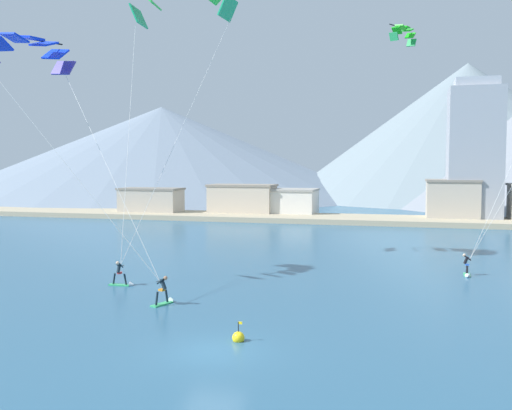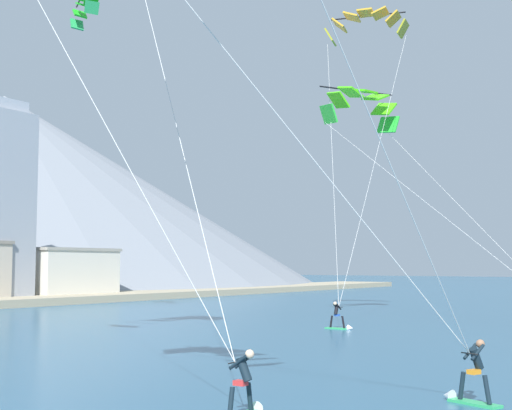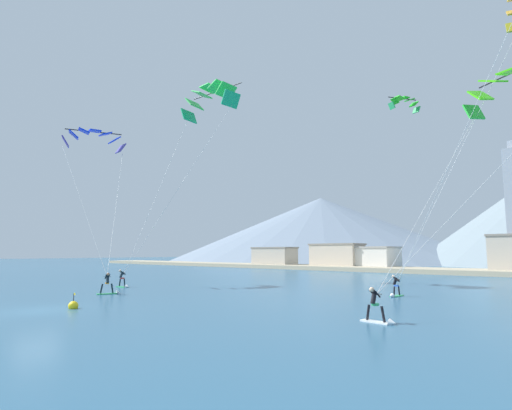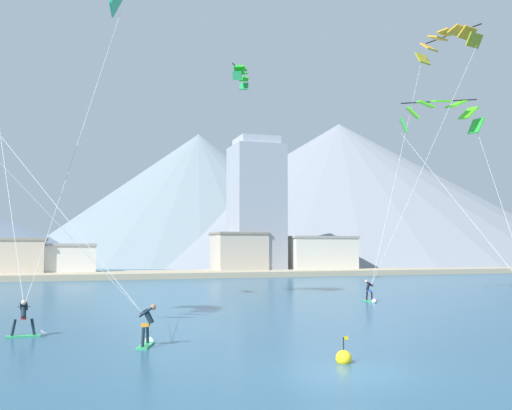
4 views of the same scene
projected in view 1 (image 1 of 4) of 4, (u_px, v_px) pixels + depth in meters
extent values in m
plane|color=#2D5B7A|center=(213.00, 351.00, 24.04)|extent=(400.00, 400.00, 0.00)
cube|color=#33B266|center=(120.00, 285.00, 37.24)|extent=(1.45, 0.48, 0.07)
cylinder|color=#14232D|center=(114.00, 279.00, 37.30)|extent=(0.24, 0.13, 0.72)
cylinder|color=#14232D|center=(125.00, 279.00, 37.12)|extent=(0.24, 0.13, 0.72)
cube|color=red|center=(120.00, 273.00, 37.18)|extent=(0.24, 0.31, 0.12)
cylinder|color=#14232D|center=(119.00, 268.00, 37.06)|extent=(0.23, 0.43, 0.61)
cylinder|color=#14232D|center=(118.00, 265.00, 37.17)|extent=(0.10, 0.52, 0.40)
cylinder|color=#14232D|center=(121.00, 265.00, 37.11)|extent=(0.10, 0.52, 0.40)
cylinder|color=black|center=(121.00, 265.00, 37.32)|extent=(0.52, 0.05, 0.03)
sphere|color=beige|center=(118.00, 263.00, 36.88)|extent=(0.22, 0.22, 0.22)
cone|color=white|center=(132.00, 284.00, 37.03)|extent=(0.31, 0.37, 0.36)
cube|color=#33B266|center=(467.00, 275.00, 40.59)|extent=(0.51, 1.46, 0.07)
cylinder|color=black|center=(467.00, 269.00, 40.94)|extent=(0.12, 0.23, 0.68)
cylinder|color=black|center=(467.00, 271.00, 40.19)|extent=(0.12, 0.23, 0.68)
cube|color=blue|center=(467.00, 265.00, 40.54)|extent=(0.30, 0.23, 0.12)
cylinder|color=black|center=(466.00, 260.00, 40.54)|extent=(0.39, 0.22, 0.58)
cylinder|color=black|center=(468.00, 258.00, 40.61)|extent=(0.49, 0.10, 0.38)
cylinder|color=black|center=(468.00, 258.00, 40.40)|extent=(0.49, 0.10, 0.38)
cylinder|color=black|center=(470.00, 258.00, 40.45)|extent=(0.06, 0.52, 0.03)
sphere|color=beige|center=(464.00, 255.00, 40.56)|extent=(0.21, 0.21, 0.21)
cone|color=white|center=(468.00, 276.00, 39.76)|extent=(0.37, 0.32, 0.36)
cube|color=#33B266|center=(162.00, 304.00, 32.08)|extent=(0.88, 1.50, 0.07)
cylinder|color=#14232D|center=(157.00, 298.00, 31.72)|extent=(0.20, 0.27, 0.74)
cylinder|color=#14232D|center=(167.00, 296.00, 32.38)|extent=(0.20, 0.27, 0.74)
cube|color=orange|center=(162.00, 290.00, 32.02)|extent=(0.37, 0.33, 0.12)
cylinder|color=#14232D|center=(163.00, 284.00, 31.93)|extent=(0.51, 0.36, 0.63)
cylinder|color=#14232D|center=(160.00, 281.00, 31.87)|extent=(0.53, 0.25, 0.41)
cylinder|color=#14232D|center=(163.00, 281.00, 32.07)|extent=(0.53, 0.25, 0.41)
cylinder|color=black|center=(159.00, 281.00, 32.08)|extent=(0.20, 0.50, 0.03)
sphere|color=#9E7051|center=(166.00, 278.00, 31.80)|extent=(0.23, 0.23, 0.23)
cone|color=white|center=(172.00, 300.00, 32.79)|extent=(0.44, 0.40, 0.36)
cube|color=#13A767|center=(139.00, 16.00, 46.46)|extent=(0.90, 2.14, 1.65)
cube|color=#13A767|center=(228.00, 8.00, 44.09)|extent=(1.09, 2.13, 1.65)
cylinder|color=silver|center=(129.00, 132.00, 41.92)|extent=(3.72, 9.91, 17.92)
cylinder|color=silver|center=(180.00, 131.00, 40.65)|extent=(4.66, 9.52, 17.92)
cube|color=#0C30F0|center=(0.00, 44.00, 35.61)|extent=(1.86, 1.58, 0.99)
cube|color=#0C30F0|center=(15.00, 38.00, 36.33)|extent=(1.93, 1.65, 0.71)
cube|color=#0C30F0|center=(30.00, 38.00, 37.20)|extent=(1.97, 1.62, 0.35)
cube|color=#0C30F0|center=(44.00, 44.00, 38.13)|extent=(1.96, 1.52, 0.71)
cube|color=#0C30F0|center=(55.00, 54.00, 39.00)|extent=(1.93, 1.31, 0.99)
cube|color=#3F339C|center=(63.00, 68.00, 39.72)|extent=(1.86, 1.01, 1.15)
cylinder|color=black|center=(23.00, 38.00, 37.61)|extent=(2.62, 5.18, 0.10)
cylinder|color=silver|center=(68.00, 167.00, 33.53)|extent=(11.89, 0.79, 12.82)
cylinder|color=silver|center=(108.00, 167.00, 36.04)|extent=(10.00, 6.52, 12.82)
cube|color=green|center=(394.00, 36.00, 54.69)|extent=(0.96, 0.86, 0.83)
cube|color=#1DCA1C|center=(397.00, 31.00, 54.93)|extent=(1.07, 1.04, 0.72)
cube|color=#1DCA1C|center=(401.00, 27.00, 55.35)|extent=(1.14, 1.13, 0.51)
cube|color=#1DCA1C|center=(404.00, 27.00, 55.90)|extent=(1.16, 1.12, 0.22)
cube|color=#1DCA1C|center=(408.00, 30.00, 56.49)|extent=(1.15, 1.07, 0.51)
cube|color=#1DCA1C|center=(410.00, 35.00, 57.04)|extent=(1.11, 0.93, 0.72)
cube|color=green|center=(411.00, 43.00, 57.46)|extent=(1.02, 0.71, 0.83)
cylinder|color=black|center=(401.00, 27.00, 56.16)|extent=(2.14, 3.21, 0.10)
sphere|color=yellow|center=(238.00, 338.00, 25.43)|extent=(0.56, 0.56, 0.56)
cylinder|color=black|center=(238.00, 327.00, 25.39)|extent=(0.04, 0.04, 0.44)
cube|color=yellow|center=(240.00, 323.00, 25.36)|extent=(0.18, 0.01, 0.12)
cube|color=tan|center=(350.00, 219.00, 79.09)|extent=(180.00, 10.00, 0.70)
cube|color=#B7AD9E|center=(452.00, 202.00, 78.70)|extent=(6.84, 6.60, 5.57)
cube|color=gray|center=(453.00, 181.00, 78.49)|extent=(7.11, 6.87, 0.30)
cube|color=beige|center=(242.00, 202.00, 86.51)|extent=(9.64, 5.24, 4.63)
cube|color=gray|center=(242.00, 185.00, 86.33)|extent=(10.03, 5.45, 0.30)
cube|color=silver|center=(295.00, 204.00, 86.01)|extent=(6.28, 6.83, 3.98)
cube|color=#9D9992|center=(295.00, 190.00, 85.86)|extent=(6.53, 7.11, 0.30)
cube|color=#B7AD9E|center=(151.00, 203.00, 88.00)|extent=(9.24, 4.65, 4.04)
cube|color=gray|center=(151.00, 189.00, 87.85)|extent=(9.61, 4.84, 0.30)
cube|color=#999EA8|center=(474.00, 156.00, 78.00)|extent=(7.00, 7.00, 18.30)
cube|color=#A8ADB9|center=(476.00, 84.00, 77.31)|extent=(5.60, 5.60, 1.20)
cone|color=gray|center=(466.00, 131.00, 135.77)|extent=(87.44, 87.44, 31.98)
cone|color=gray|center=(162.00, 152.00, 145.40)|extent=(107.81, 107.81, 22.59)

